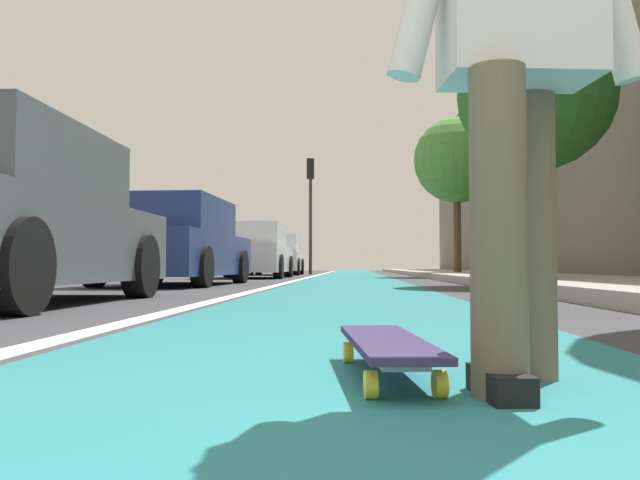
% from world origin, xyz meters
% --- Properties ---
extents(ground_plane, '(80.00, 80.00, 0.00)m').
position_xyz_m(ground_plane, '(10.00, 0.00, 0.00)').
color(ground_plane, '#38383D').
extents(bike_lane_paint, '(56.00, 2.18, 0.00)m').
position_xyz_m(bike_lane_paint, '(24.00, 0.00, 0.00)').
color(bike_lane_paint, '#237075').
rests_on(bike_lane_paint, ground).
extents(lane_stripe_white, '(52.00, 0.16, 0.01)m').
position_xyz_m(lane_stripe_white, '(20.00, 1.24, 0.00)').
color(lane_stripe_white, silver).
rests_on(lane_stripe_white, ground).
extents(sidewalk_curb, '(52.00, 3.20, 0.14)m').
position_xyz_m(sidewalk_curb, '(18.00, -3.57, 0.07)').
color(sidewalk_curb, '#9E9B93').
rests_on(sidewalk_curb, ground).
extents(building_facade, '(40.00, 1.20, 8.31)m').
position_xyz_m(building_facade, '(22.00, -6.12, 4.16)').
color(building_facade, '#6F665B').
rests_on(building_facade, ground).
extents(skateboard, '(0.86, 0.28, 0.11)m').
position_xyz_m(skateboard, '(1.55, -0.15, 0.09)').
color(skateboard, yellow).
rests_on(skateboard, ground).
extents(skater_person, '(0.48, 0.72, 1.64)m').
position_xyz_m(skater_person, '(1.40, -0.50, 0.94)').
color(skater_person, brown).
rests_on(skater_person, ground).
extents(parked_car_mid, '(4.48, 2.01, 1.47)m').
position_xyz_m(parked_car_mid, '(10.77, 3.00, 0.70)').
color(parked_car_mid, navy).
rests_on(parked_car_mid, ground).
extents(parked_car_far, '(4.13, 2.01, 1.47)m').
position_xyz_m(parked_car_far, '(17.48, 2.74, 0.70)').
color(parked_car_far, silver).
rests_on(parked_car_far, ground).
extents(parked_car_end, '(4.04, 1.93, 1.46)m').
position_xyz_m(parked_car_end, '(23.92, 2.80, 0.69)').
color(parked_car_end, silver).
rests_on(parked_car_end, ground).
extents(traffic_light, '(0.33, 0.28, 4.55)m').
position_xyz_m(traffic_light, '(25.37, 1.64, 3.13)').
color(traffic_light, '#2D2D2D').
rests_on(traffic_light, ground).
extents(street_tree_mid, '(2.67, 2.67, 4.62)m').
position_xyz_m(street_tree_mid, '(10.97, -3.17, 3.27)').
color(street_tree_mid, brown).
rests_on(street_tree_mid, ground).
extents(street_tree_far, '(2.59, 2.59, 4.83)m').
position_xyz_m(street_tree_far, '(19.66, -3.17, 3.52)').
color(street_tree_far, brown).
rests_on(street_tree_far, ground).
extents(pedestrian_distant, '(0.42, 0.65, 1.50)m').
position_xyz_m(pedestrian_distant, '(13.67, -2.98, 0.86)').
color(pedestrian_distant, brown).
rests_on(pedestrian_distant, ground).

